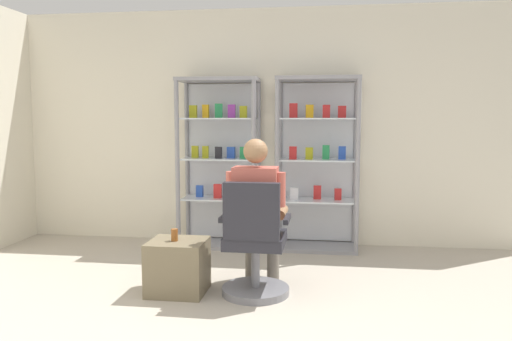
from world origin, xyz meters
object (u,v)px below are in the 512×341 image
display_cabinet_right (317,162)px  seated_shopkeeper (257,207)px  display_cabinet_left (220,161)px  tea_glass (174,235)px  office_chair (255,249)px  storage_crate (178,267)px

display_cabinet_right → seated_shopkeeper: bearing=-107.9°
display_cabinet_left → tea_glass: size_ratio=18.71×
display_cabinet_left → office_chair: size_ratio=1.98×
storage_crate → seated_shopkeeper: bearing=13.7°
display_cabinet_left → storage_crate: size_ratio=4.06×
office_chair → seated_shopkeeper: seated_shopkeeper is taller
tea_glass → display_cabinet_left: bearing=88.5°
office_chair → storage_crate: office_chair is taller
seated_shopkeeper → storage_crate: 0.83m
display_cabinet_left → storage_crate: 1.79m
display_cabinet_right → storage_crate: size_ratio=4.06×
seated_shopkeeper → storage_crate: bearing=-166.3°
display_cabinet_right → storage_crate: display_cabinet_right is taller
display_cabinet_left → storage_crate: (-0.02, -1.63, -0.75)m
storage_crate → tea_glass: 0.27m
office_chair → tea_glass: office_chair is taller
seated_shopkeeper → tea_glass: size_ratio=12.70×
office_chair → seated_shopkeeper: 0.36m
display_cabinet_left → display_cabinet_right: same height
display_cabinet_right → display_cabinet_left: bearing=-180.0°
display_cabinet_left → office_chair: (0.62, -1.63, -0.57)m
display_cabinet_left → seated_shopkeeper: bearing=-66.9°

